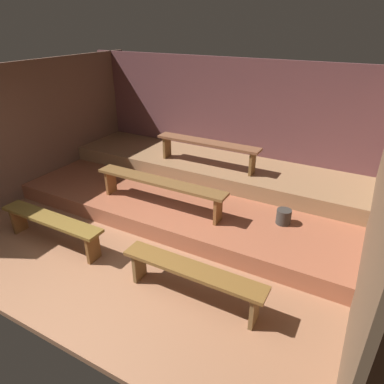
{
  "coord_description": "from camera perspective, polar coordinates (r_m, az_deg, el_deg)",
  "views": [
    {
      "loc": [
        2.71,
        -1.93,
        3.08
      ],
      "look_at": [
        0.24,
        2.57,
        0.48
      ],
      "focal_mm": 32.18,
      "sensor_mm": 36.0,
      "label": 1
    }
  ],
  "objects": [
    {
      "name": "wall_left",
      "position": [
        7.27,
        -24.25,
        9.64
      ],
      "size": [
        0.06,
        5.3,
        2.43
      ],
      "primitive_type": "cube",
      "color": "brown",
      "rests_on": "ground"
    },
    {
      "name": "platform_middle",
      "position": [
        6.9,
        3.23,
        4.1
      ],
      "size": [
        5.82,
        1.36,
        0.28
      ],
      "primitive_type": "cube",
      "color": "#906A48",
      "rests_on": "platform_lower"
    },
    {
      "name": "ground",
      "position": [
        5.88,
        -3.59,
        -5.25
      ],
      "size": [
        6.62,
        5.3,
        0.08
      ],
      "primitive_type": "cube",
      "color": "#8E5E41"
    },
    {
      "name": "bench_lower_center",
      "position": [
        5.59,
        -5.39,
        1.21
      ],
      "size": [
        2.33,
        0.29,
        0.47
      ],
      "color": "brown",
      "rests_on": "platform_lower"
    },
    {
      "name": "bench_floor_left",
      "position": [
        5.5,
        -22.29,
        -4.77
      ],
      "size": [
        1.81,
        0.29,
        0.47
      ],
      "color": "brown",
      "rests_on": "ground"
    },
    {
      "name": "bench_floor_right",
      "position": [
        4.17,
        0.04,
        -13.48
      ],
      "size": [
        1.81,
        0.29,
        0.47
      ],
      "color": "brown",
      "rests_on": "ground"
    },
    {
      "name": "wall_back",
      "position": [
        7.26,
        5.89,
        11.81
      ],
      "size": [
        6.62,
        0.06,
        2.43
      ],
      "primitive_type": "cube",
      "color": "brown",
      "rests_on": "ground"
    },
    {
      "name": "bench_middle_center",
      "position": [
        6.5,
        2.56,
        7.66
      ],
      "size": [
        2.04,
        0.29,
        0.47
      ],
      "color": "brown",
      "rests_on": "platform_middle"
    },
    {
      "name": "wall_right",
      "position": [
        4.59,
        28.82,
        -0.71
      ],
      "size": [
        0.06,
        5.3,
        2.43
      ],
      "primitive_type": "cube",
      "color": "brown",
      "rests_on": "ground"
    },
    {
      "name": "pail_lower",
      "position": [
        5.4,
        14.95,
        -3.96
      ],
      "size": [
        0.22,
        0.22,
        0.23
      ],
      "primitive_type": "cylinder",
      "color": "#332D28",
      "rests_on": "platform_lower"
    },
    {
      "name": "platform_lower",
      "position": [
        6.4,
        0.23,
        -0.48
      ],
      "size": [
        5.82,
        2.87,
        0.28
      ],
      "primitive_type": "cube",
      "color": "#99543A",
      "rests_on": "ground"
    }
  ]
}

